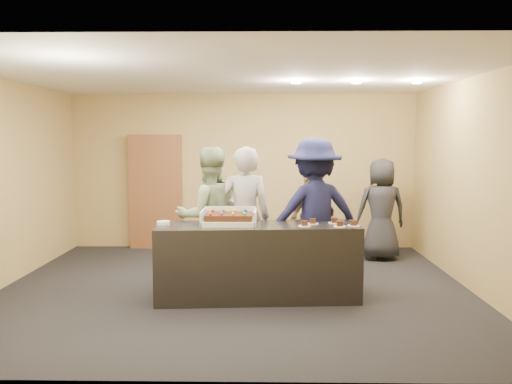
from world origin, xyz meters
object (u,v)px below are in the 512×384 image
plate_stack (163,223)px  storage_cabinet (156,192)px  person_sage_man (209,217)px  person_navy_man (314,214)px  person_brown_extra (313,217)px  serving_counter (258,261)px  sheet_cake (229,216)px  person_server_grey (245,218)px  person_dark_suit (381,209)px  cake_box (229,220)px

plate_stack → storage_cabinet: bearing=104.1°
person_sage_man → person_navy_man: size_ratio=0.94×
storage_cabinet → person_brown_extra: 3.12m
serving_counter → person_brown_extra: size_ratio=1.45×
storage_cabinet → person_sage_man: size_ratio=1.10×
person_brown_extra → sheet_cake: bearing=-4.4°
storage_cabinet → plate_stack: 2.89m
person_server_grey → plate_stack: bearing=20.6°
sheet_cake → person_dark_suit: (2.28, 2.01, -0.19)m
person_navy_man → person_dark_suit: person_navy_man is taller
serving_counter → person_server_grey: 0.67m
plate_stack → person_dark_suit: person_dark_suit is taller
serving_counter → cake_box: cake_box is taller
person_sage_man → person_dark_suit: size_ratio=1.12×
cake_box → person_sage_man: bearing=119.4°
sheet_cake → plate_stack: 0.79m
cake_box → sheet_cake: size_ratio=1.17×
serving_counter → person_server_grey: bearing=107.3°
person_brown_extra → person_server_grey: bearing=-14.8°
cake_box → person_navy_man: person_navy_man is taller
plate_stack → person_sage_man: person_sage_man is taller
person_server_grey → person_dark_suit: bearing=-148.4°
person_dark_suit → person_server_grey: bearing=32.0°
person_navy_man → person_dark_suit: 1.98m
cake_box → plate_stack: bearing=-177.9°
person_navy_man → cake_box: bearing=9.5°
sheet_cake → person_server_grey: size_ratio=0.30×
storage_cabinet → sheet_cake: bearing=-62.0°
plate_stack → person_brown_extra: person_brown_extra is taller
plate_stack → person_brown_extra: size_ratio=0.09×
person_server_grey → person_dark_suit: size_ratio=1.13×
sheet_cake → plate_stack: (-0.79, -0.00, -0.08)m
person_sage_man → cake_box: bearing=99.3°
serving_counter → sheet_cake: bearing=176.1°
storage_cabinet → person_brown_extra: size_ratio=1.21×
plate_stack → person_brown_extra: (1.89, 1.09, -0.09)m
cake_box → plate_stack: cake_box is taller
serving_counter → sheet_cake: 0.65m
cake_box → person_brown_extra: bearing=43.8°
cake_box → person_server_grey: (0.17, 0.43, -0.03)m
person_dark_suit → person_brown_extra: bearing=33.9°
sheet_cake → person_brown_extra: (1.10, 1.08, -0.17)m
cake_box → person_navy_man: 1.15m
cake_box → person_brown_extra: size_ratio=0.39×
person_server_grey → person_sage_man: bearing=-17.7°
person_server_grey → person_brown_extra: size_ratio=1.10×
person_brown_extra → person_dark_suit: person_brown_extra is taller
person_navy_man → person_dark_suit: bearing=-140.3°
serving_counter → person_sage_man: bearing=135.2°
storage_cabinet → person_server_grey: 2.88m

